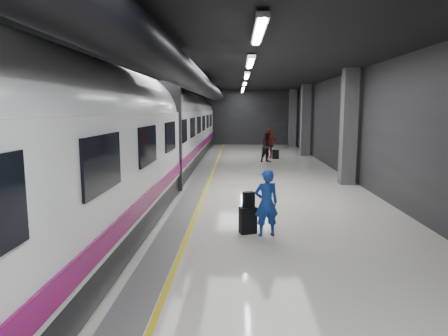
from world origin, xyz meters
TOP-DOWN VIEW (x-y plane):
  - ground at (0.00, 0.00)m, footprint 40.00×40.00m
  - platform_hall at (-0.29, 0.96)m, footprint 10.02×40.02m
  - train at (-3.25, -0.00)m, footprint 3.05×38.00m
  - traveler_main at (0.89, -4.69)m, footprint 0.64×0.49m
  - suitcase_main at (0.47, -4.52)m, footprint 0.45×0.36m
  - shoulder_bag at (0.48, -4.49)m, footprint 0.31×0.25m
  - traveler_far_a at (1.91, 8.62)m, footprint 1.03×0.96m
  - traveler_far_b at (2.14, 10.70)m, footprint 1.12×0.71m
  - suitcase_far at (2.53, 10.12)m, footprint 0.42×0.33m

SIDE VIEW (x-z plane):
  - ground at x=0.00m, z-range 0.00..0.00m
  - suitcase_far at x=2.53m, z-range 0.00..0.54m
  - suitcase_main at x=0.47m, z-range 0.00..0.64m
  - traveler_main at x=0.89m, z-range 0.00..1.57m
  - shoulder_bag at x=0.48m, z-range 0.64..1.00m
  - traveler_far_a at x=1.91m, z-range 0.00..1.69m
  - traveler_far_b at x=2.14m, z-range 0.00..1.78m
  - train at x=-3.25m, z-range 0.04..4.09m
  - platform_hall at x=-0.29m, z-range 1.28..5.79m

